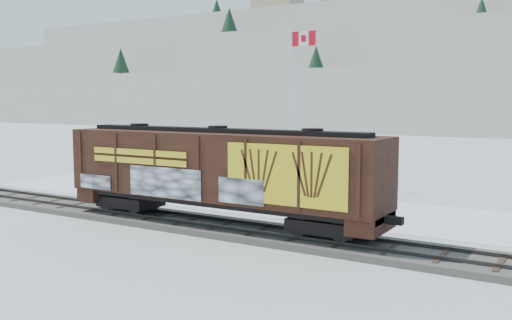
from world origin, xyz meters
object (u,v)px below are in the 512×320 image
Objects in this scene: hopper_railcar at (218,170)px; car_dark at (292,190)px; car_silver at (161,176)px; flagpole at (292,130)px; car_white at (215,189)px.

hopper_railcar reaches higher than car_dark.
hopper_railcar is 13.71m from car_silver.
car_dark is (3.09, -5.82, -3.27)m from flagpole.
flagpole reaches higher than car_silver.
car_silver is 10.33m from car_dark.
flagpole is at bearing -48.44° from car_silver.
car_dark is (-0.35, 8.08, -2.11)m from hopper_railcar.
flagpole is 2.29× the size of car_white.
flagpole is 8.69m from car_white.
car_dark is (10.33, -0.27, -0.10)m from car_silver.
flagpole reaches higher than hopper_railcar.
car_white is (-4.34, 5.86, -2.03)m from hopper_railcar.
car_silver is (-10.68, 8.35, -2.01)m from hopper_railcar.
car_silver is at bearing 141.97° from hopper_railcar.
flagpole is at bearing 103.91° from hopper_railcar.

